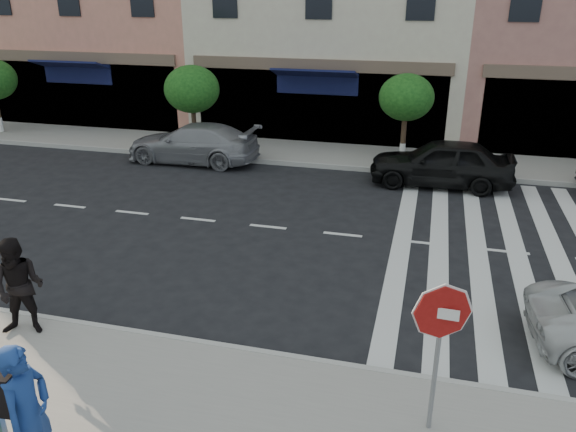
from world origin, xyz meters
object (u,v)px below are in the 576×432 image
object	(u,v)px
walker	(19,287)
car_far_left	(193,143)
car_far_mid	(441,163)
stop_sign	(441,326)
photographer	(29,416)

from	to	relation	value
walker	car_far_left	bearing A→B (deg)	82.57
walker	car_far_mid	bearing A→B (deg)	40.67
stop_sign	walker	distance (m)	7.09
car_far_mid	photographer	bearing A→B (deg)	-19.98
stop_sign	walker	xyz separation A→B (m)	(-7.02, 0.62, -0.77)
stop_sign	photographer	distance (m)	5.19
stop_sign	car_far_left	bearing A→B (deg)	129.22
car_far_left	car_far_mid	world-z (taller)	car_far_mid
stop_sign	photographer	bearing A→B (deg)	-152.94
photographer	car_far_mid	distance (m)	14.19
car_far_left	photographer	bearing A→B (deg)	16.79
photographer	car_far_left	size ratio (longest dim) A/B	0.41
stop_sign	car_far_mid	size ratio (longest dim) A/B	0.52
stop_sign	car_far_mid	bearing A→B (deg)	92.61
stop_sign	photographer	world-z (taller)	stop_sign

